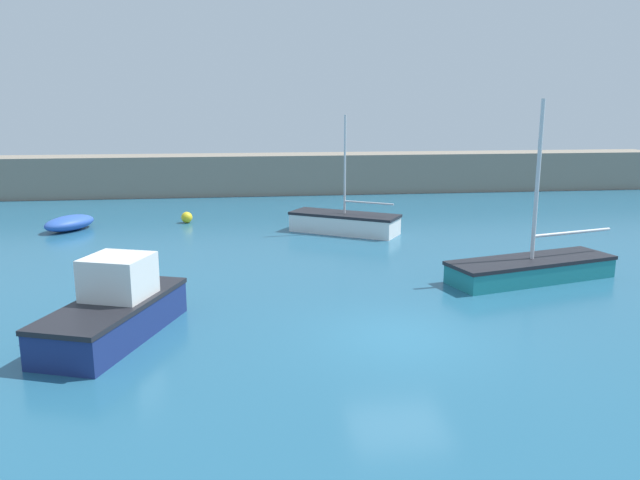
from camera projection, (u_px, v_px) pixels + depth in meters
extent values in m
cube|color=#235B7A|center=(400.00, 341.00, 15.58)|extent=(120.00, 120.00, 0.20)
cube|color=gray|center=(299.00, 173.00, 40.75)|extent=(48.82, 2.95, 2.52)
ellipsoid|color=#2D56B7|center=(70.00, 223.00, 28.66)|extent=(2.59, 2.98, 0.69)
cube|color=white|center=(344.00, 224.00, 28.10)|extent=(4.91, 3.95, 0.78)
cube|color=black|center=(344.00, 215.00, 28.00)|extent=(5.01, 4.03, 0.12)
cylinder|color=silver|center=(345.00, 166.00, 27.54)|extent=(0.09, 0.09, 4.46)
cylinder|color=silver|center=(369.00, 203.00, 27.39)|extent=(1.98, 1.31, 0.08)
cube|color=teal|center=(531.00, 271.00, 20.56)|extent=(5.91, 3.01, 0.61)
cube|color=black|center=(532.00, 260.00, 20.49)|extent=(6.03, 3.07, 0.12)
cylinder|color=silver|center=(537.00, 183.00, 19.94)|extent=(0.13, 0.13, 5.26)
cylinder|color=silver|center=(572.00, 233.00, 20.92)|extent=(3.19, 0.93, 0.10)
cube|color=navy|center=(114.00, 322.00, 15.46)|extent=(3.23, 4.92, 0.83)
cube|color=black|center=(113.00, 303.00, 15.36)|extent=(3.30, 5.02, 0.12)
cube|color=silver|center=(119.00, 279.00, 15.57)|extent=(1.89, 1.86, 1.17)
sphere|color=yellow|center=(187.00, 217.00, 30.49)|extent=(0.54, 0.54, 0.54)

